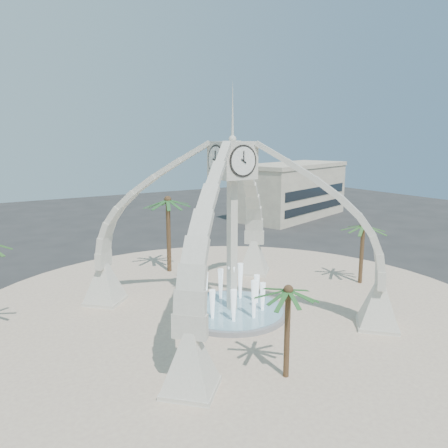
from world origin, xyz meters
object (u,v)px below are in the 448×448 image
fountain (232,310)px  palm_east (363,226)px  clock_tower (232,226)px  palm_south (288,291)px  palm_north (168,201)px

fountain → palm_east: 14.11m
fountain → clock_tower: bearing=-90.0°
fountain → palm_south: (-2.17, -8.62, 4.53)m
palm_east → palm_north: size_ratio=0.76×
fountain → palm_south: 9.98m
fountain → palm_south: bearing=-104.2°
clock_tower → palm_east: (13.25, -0.23, -1.38)m
clock_tower → palm_north: (0.55, 11.76, 0.31)m
palm_south → palm_east: bearing=28.5°
fountain → palm_east: size_ratio=1.36×
palm_east → palm_south: 17.56m
palm_east → palm_south: size_ratio=1.07×
clock_tower → fountain: clock_tower is taller
clock_tower → palm_south: clock_tower is taller
clock_tower → palm_north: clock_tower is taller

